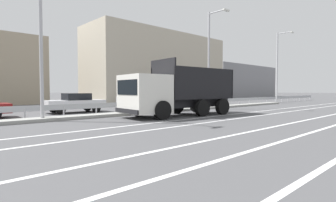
% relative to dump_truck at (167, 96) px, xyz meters
% --- Properties ---
extents(ground_plane, '(320.00, 320.00, 0.00)m').
position_rel_dump_truck_xyz_m(ground_plane, '(1.31, 0.99, -1.28)').
color(ground_plane, '#4C4C4F').
extents(lane_strip_0, '(66.93, 0.16, 0.01)m').
position_rel_dump_truck_xyz_m(lane_strip_0, '(1.02, -1.89, -1.28)').
color(lane_strip_0, silver).
rests_on(lane_strip_0, ground_plane).
extents(lane_strip_1, '(66.93, 0.16, 0.01)m').
position_rel_dump_truck_xyz_m(lane_strip_1, '(1.02, -3.57, -1.28)').
color(lane_strip_1, silver).
rests_on(lane_strip_1, ground_plane).
extents(lane_strip_2, '(66.93, 0.16, 0.01)m').
position_rel_dump_truck_xyz_m(lane_strip_2, '(1.02, -6.51, -1.28)').
color(lane_strip_2, silver).
rests_on(lane_strip_2, ground_plane).
extents(lane_strip_3, '(66.93, 0.16, 0.01)m').
position_rel_dump_truck_xyz_m(lane_strip_3, '(1.02, -8.19, -1.28)').
color(lane_strip_3, silver).
rests_on(lane_strip_3, ground_plane).
extents(median_island, '(36.81, 1.10, 0.18)m').
position_rel_dump_truck_xyz_m(median_island, '(1.31, 2.54, -1.19)').
color(median_island, gray).
rests_on(median_island, ground_plane).
extents(median_guardrail, '(66.93, 0.09, 0.78)m').
position_rel_dump_truck_xyz_m(median_guardrail, '(1.31, 3.62, -0.71)').
color(median_guardrail, '#9EA0A5').
rests_on(median_guardrail, ground_plane).
extents(dump_truck, '(7.82, 3.31, 3.46)m').
position_rel_dump_truck_xyz_m(dump_truck, '(0.00, 0.00, 0.00)').
color(dump_truck, silver).
rests_on(dump_truck, ground_plane).
extents(median_road_sign, '(0.74, 0.16, 2.55)m').
position_rel_dump_truck_xyz_m(median_road_sign, '(3.06, 2.54, 0.06)').
color(median_road_sign, white).
rests_on(median_road_sign, ground_plane).
extents(street_lamp_1, '(0.71, 2.21, 8.96)m').
position_rel_dump_truck_xyz_m(street_lamp_1, '(-6.41, 2.39, 3.68)').
color(street_lamp_1, '#ADADB2').
rests_on(street_lamp_1, ground_plane).
extents(street_lamp_2, '(0.70, 1.95, 8.21)m').
position_rel_dump_truck_xyz_m(street_lamp_2, '(6.96, 2.21, 3.27)').
color(street_lamp_2, '#ADADB2').
rests_on(street_lamp_2, ground_plane).
extents(street_lamp_3, '(0.71, 1.86, 8.53)m').
position_rel_dump_truck_xyz_m(street_lamp_3, '(20.36, 2.48, 3.42)').
color(street_lamp_3, '#ADADB2').
rests_on(street_lamp_3, ground_plane).
extents(parked_car_4, '(4.13, 2.05, 1.39)m').
position_rel_dump_truck_xyz_m(parked_car_4, '(-2.93, 6.61, -0.58)').
color(parked_car_4, silver).
rests_on(parked_car_4, ground_plane).
extents(parked_car_5, '(4.74, 2.07, 1.48)m').
position_rel_dump_truck_xyz_m(parked_car_5, '(3.44, 6.76, -0.52)').
color(parked_car_5, '#A3A3A8').
rests_on(parked_car_5, ground_plane).
extents(background_building_1, '(23.87, 8.03, 10.64)m').
position_rel_dump_truck_xyz_m(background_building_1, '(17.26, 20.85, 4.04)').
color(background_building_1, '#B7AD99').
rests_on(background_building_1, ground_plane).
extents(background_building_2, '(22.97, 9.56, 7.42)m').
position_rel_dump_truck_xyz_m(background_building_2, '(44.80, 24.37, 2.43)').
color(background_building_2, gray).
rests_on(background_building_2, ground_plane).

